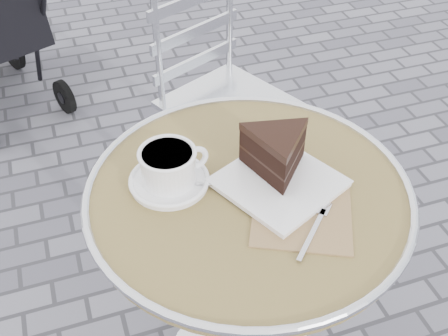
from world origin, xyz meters
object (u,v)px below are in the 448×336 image
object	(u,v)px
cafe_table	(247,241)
cake_plate_set	(278,159)
cappuccino_set	(169,170)
bistro_chair	(210,74)

from	to	relation	value
cafe_table	cake_plate_set	bearing A→B (deg)	11.88
cappuccino_set	cake_plate_set	xyz separation A→B (m)	(0.23, -0.06, 0.02)
cafe_table	cake_plate_set	world-z (taller)	cake_plate_set
cafe_table	cappuccino_set	xyz separation A→B (m)	(-0.15, 0.08, 0.20)
cake_plate_set	bistro_chair	xyz separation A→B (m)	(0.10, 0.78, -0.26)
cafe_table	cappuccino_set	bearing A→B (deg)	153.40
cappuccino_set	cake_plate_set	world-z (taller)	cake_plate_set
cappuccino_set	bistro_chair	distance (m)	0.82
cafe_table	cake_plate_set	size ratio (longest dim) A/B	1.95
cafe_table	bistro_chair	bearing A→B (deg)	78.04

